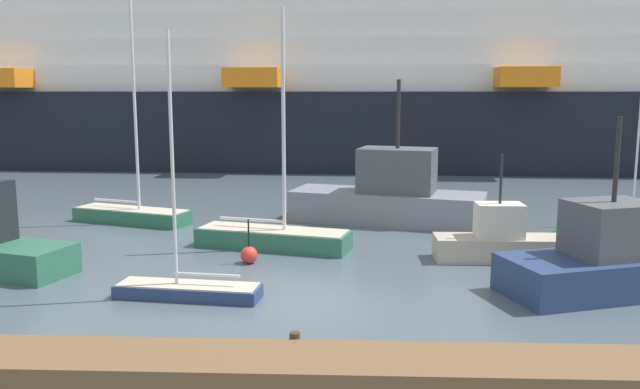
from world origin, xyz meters
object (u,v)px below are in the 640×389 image
object	(u,v)px
sailboat_2	(273,236)
sailboat_3	(188,286)
sailboat_4	(624,216)
fishing_boat_3	(390,196)
sailboat_0	(132,212)
fishing_boat_2	(617,261)
channel_buoy_1	(249,255)
channel_buoy_0	(558,235)
cruise_ship	(384,81)
fishing_boat_0	(503,241)

from	to	relation	value
sailboat_2	sailboat_3	world-z (taller)	sailboat_2
sailboat_4	fishing_boat_3	distance (m)	10.72
sailboat_0	fishing_boat_2	xyz separation A→B (m)	(18.05, -9.55, 0.46)
sailboat_0	fishing_boat_2	size ratio (longest dim) A/B	1.33
fishing_boat_2	channel_buoy_1	xyz separation A→B (m)	(-11.58, 2.72, -0.63)
channel_buoy_0	cruise_ship	xyz separation A→B (m)	(-5.51, 28.26, 6.52)
sailboat_2	fishing_boat_3	bearing A→B (deg)	61.57
sailboat_0	sailboat_3	xyz separation A→B (m)	(5.24, -10.71, -0.12)
sailboat_0	sailboat_2	distance (m)	8.40
sailboat_3	cruise_ship	size ratio (longest dim) A/B	0.07
sailboat_0	cruise_ship	bearing A→B (deg)	81.59
sailboat_2	fishing_boat_0	bearing A→B (deg)	4.82
channel_buoy_0	channel_buoy_1	distance (m)	12.51
sailboat_3	fishing_boat_0	bearing A→B (deg)	-148.69
sailboat_4	fishing_boat_0	world-z (taller)	sailboat_4
sailboat_0	fishing_boat_0	world-z (taller)	sailboat_0
sailboat_3	channel_buoy_0	bearing A→B (deg)	-143.18
fishing_boat_0	channel_buoy_0	world-z (taller)	fishing_boat_0
sailboat_3	sailboat_2	bearing A→B (deg)	-99.69
sailboat_3	fishing_boat_3	xyz separation A→B (m)	(6.65, 11.32, 0.86)
sailboat_0	fishing_boat_3	distance (m)	11.92
sailboat_3	fishing_boat_3	size ratio (longest dim) A/B	0.83
sailboat_4	cruise_ship	world-z (taller)	cruise_ship
channel_buoy_1	fishing_boat_3	bearing A→B (deg)	53.90
fishing_boat_3	sailboat_4	bearing A→B (deg)	15.71
cruise_ship	sailboat_4	bearing A→B (deg)	-65.62
fishing_boat_0	channel_buoy_1	world-z (taller)	fishing_boat_0
channel_buoy_1	sailboat_3	bearing A→B (deg)	-107.48
sailboat_0	cruise_ship	distance (m)	28.98
fishing_boat_0	cruise_ship	distance (m)	31.89
fishing_boat_0	channel_buoy_1	bearing A→B (deg)	4.78
cruise_ship	fishing_boat_0	bearing A→B (deg)	-82.38
fishing_boat_0	sailboat_3	bearing A→B (deg)	24.21
sailboat_0	sailboat_2	xyz separation A→B (m)	(7.06, -4.55, -0.00)
fishing_boat_0	fishing_boat_2	xyz separation A→B (m)	(2.53, -3.53, 0.24)
fishing_boat_3	channel_buoy_1	size ratio (longest dim) A/B	5.80
sailboat_2	sailboat_3	xyz separation A→B (m)	(-1.82, -6.16, -0.12)
sailboat_0	channel_buoy_1	xyz separation A→B (m)	(6.46, -6.83, -0.17)
channel_buoy_0	fishing_boat_3	bearing A→B (deg)	150.42
sailboat_0	fishing_boat_3	size ratio (longest dim) A/B	1.10
sailboat_0	channel_buoy_1	bearing A→B (deg)	-27.88
channel_buoy_0	sailboat_4	bearing A→B (deg)	41.97
sailboat_4	fishing_boat_0	xyz separation A→B (m)	(-7.06, -6.68, 0.34)
sailboat_3	cruise_ship	bearing A→B (deg)	-95.29
sailboat_2	fishing_boat_2	xyz separation A→B (m)	(10.99, -5.00, 0.46)
channel_buoy_1	fishing_boat_0	bearing A→B (deg)	5.13
sailboat_3	sailboat_4	bearing A→B (deg)	-139.98
sailboat_4	fishing_boat_2	bearing A→B (deg)	-107.11
sailboat_2	fishing_boat_0	size ratio (longest dim) A/B	1.80
sailboat_4	fishing_boat_3	xyz separation A→B (m)	(-10.69, -0.06, 0.86)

